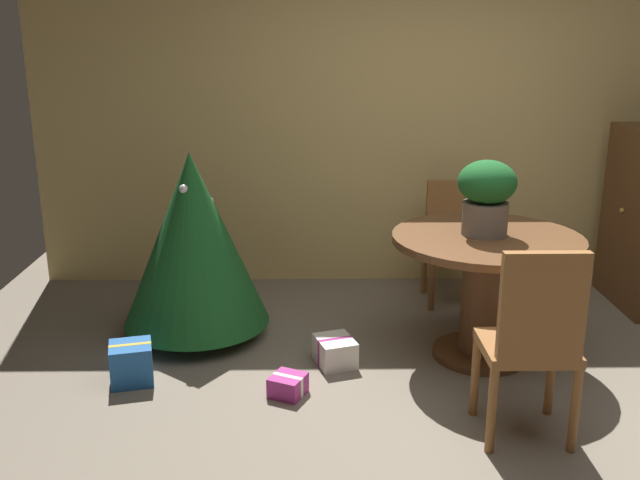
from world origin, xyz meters
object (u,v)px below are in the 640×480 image
at_px(flower_vase, 487,193).
at_px(gift_box_blue, 131,363).
at_px(gift_box_cream, 335,351).
at_px(round_dining_table, 485,277).
at_px(wooden_chair_near, 533,337).
at_px(holiday_tree, 193,239).
at_px(wooden_chair_far, 452,234).
at_px(gift_box_purple, 288,385).

relative_size(flower_vase, gift_box_blue, 1.59).
distance_m(flower_vase, gift_box_cream, 1.30).
height_order(round_dining_table, wooden_chair_near, wooden_chair_near).
bearing_deg(round_dining_table, holiday_tree, 168.88).
bearing_deg(holiday_tree, wooden_chair_far, 19.91).
bearing_deg(round_dining_table, flower_vase, 116.65).
bearing_deg(wooden_chair_far, gift_box_purple, -128.49).
relative_size(wooden_chair_far, holiday_tree, 0.72).
xyz_separation_m(wooden_chair_near, gift_box_cream, (-0.90, 0.85, -0.47)).
distance_m(gift_box_blue, gift_box_purple, 0.91).
xyz_separation_m(flower_vase, wooden_chair_near, (0.02, -0.98, -0.47)).
bearing_deg(gift_box_cream, flower_vase, 8.05).
relative_size(flower_vase, gift_box_purple, 1.88).
bearing_deg(wooden_chair_far, holiday_tree, -160.09).
distance_m(wooden_chair_near, gift_box_cream, 1.33).
xyz_separation_m(round_dining_table, gift_box_blue, (-2.07, -0.31, -0.40)).
distance_m(round_dining_table, gift_box_purple, 1.35).
relative_size(wooden_chair_near, gift_box_cream, 3.28).
xyz_separation_m(flower_vase, gift_box_blue, (-2.05, -0.34, -0.91)).
relative_size(wooden_chair_near, gift_box_blue, 3.58).
relative_size(holiday_tree, gift_box_purple, 5.16).
xyz_separation_m(round_dining_table, flower_vase, (-0.02, 0.03, 0.50)).
distance_m(wooden_chair_far, holiday_tree, 1.91).
bearing_deg(gift_box_blue, holiday_tree, 67.10).
xyz_separation_m(round_dining_table, wooden_chair_far, (0.00, 1.00, -0.02)).
xyz_separation_m(wooden_chair_far, gift_box_purple, (-1.17, -1.48, -0.44)).
relative_size(gift_box_blue, gift_box_purple, 1.19).
height_order(round_dining_table, flower_vase, flower_vase).
bearing_deg(round_dining_table, gift_box_blue, -171.58).
xyz_separation_m(holiday_tree, gift_box_purple, (0.62, -0.83, -0.60)).
xyz_separation_m(holiday_tree, gift_box_cream, (0.89, -0.45, -0.57)).
relative_size(wooden_chair_far, wooden_chair_near, 0.88).
height_order(flower_vase, holiday_tree, flower_vase).
bearing_deg(holiday_tree, gift_box_purple, -53.23).
height_order(holiday_tree, gift_box_purple, holiday_tree).
relative_size(flower_vase, gift_box_cream, 1.46).
bearing_deg(wooden_chair_near, gift_box_cream, 136.48).
distance_m(wooden_chair_near, gift_box_purple, 1.36).
xyz_separation_m(flower_vase, gift_box_purple, (-1.16, -0.50, -0.97)).
bearing_deg(flower_vase, wooden_chair_far, 89.11).
height_order(flower_vase, wooden_chair_near, flower_vase).
distance_m(round_dining_table, holiday_tree, 1.83).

